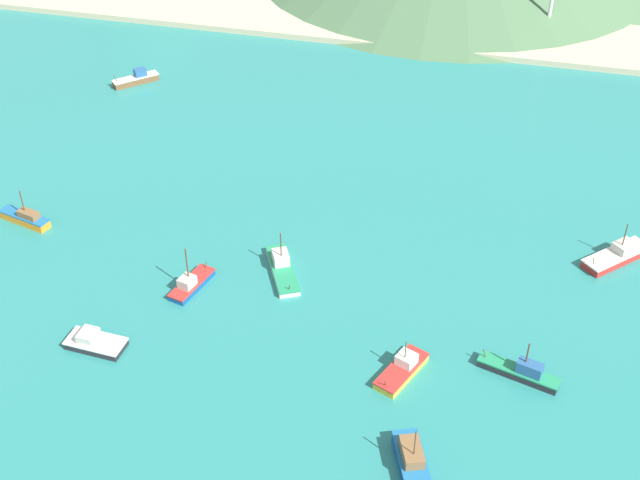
% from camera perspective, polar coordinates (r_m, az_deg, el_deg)
% --- Properties ---
extents(ground, '(260.00, 280.00, 0.50)m').
position_cam_1_polar(ground, '(99.68, 5.52, -7.92)').
color(ground, teal).
extents(fishing_boat_0, '(8.27, 3.88, 5.51)m').
position_cam_1_polar(fishing_boat_0, '(125.98, -19.40, 1.43)').
color(fishing_boat_0, orange).
rests_on(fishing_boat_0, ground).
extents(fishing_boat_1, '(7.14, 10.37, 6.04)m').
position_cam_1_polar(fishing_boat_1, '(110.20, -2.59, -1.87)').
color(fishing_boat_1, silver).
rests_on(fishing_boat_1, ground).
extents(fishing_boat_2, '(5.55, 8.26, 4.71)m').
position_cam_1_polar(fishing_boat_2, '(96.92, 5.62, -8.72)').
color(fishing_boat_2, gold).
rests_on(fishing_boat_2, ground).
extents(fishing_boat_4, '(9.61, 4.37, 5.34)m').
position_cam_1_polar(fishing_boat_4, '(98.71, 13.53, -8.69)').
color(fishing_boat_4, '#232328').
rests_on(fishing_boat_4, ground).
extents(fishing_boat_7, '(4.10, 7.74, 6.60)m').
position_cam_1_polar(fishing_boat_7, '(108.79, -8.78, -2.96)').
color(fishing_boat_7, '#14478C').
rests_on(fishing_boat_7, ground).
extents(fishing_boat_8, '(7.22, 3.69, 2.12)m').
position_cam_1_polar(fishing_boat_8, '(103.13, -15.09, -6.72)').
color(fishing_boat_8, '#232328').
rests_on(fishing_boat_8, ground).
extents(fishing_boat_9, '(7.39, 7.47, 2.67)m').
position_cam_1_polar(fishing_boat_9, '(160.35, -12.38, 10.66)').
color(fishing_boat_9, brown).
rests_on(fishing_boat_9, ground).
extents(fishing_boat_10, '(5.89, 9.57, 6.13)m').
position_cam_1_polar(fishing_boat_10, '(87.72, 6.35, -15.04)').
color(fishing_boat_10, '#14478C').
rests_on(fishing_boat_10, ground).
extents(fishing_boat_11, '(9.34, 9.43, 5.73)m').
position_cam_1_polar(fishing_boat_11, '(118.94, 19.58, -0.96)').
color(fishing_boat_11, red).
rests_on(fishing_boat_11, ground).
extents(beach_strip, '(247.00, 22.04, 1.20)m').
position_cam_1_polar(beach_strip, '(179.07, 10.85, 13.61)').
color(beach_strip, '#C6B793').
rests_on(beach_strip, ground).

